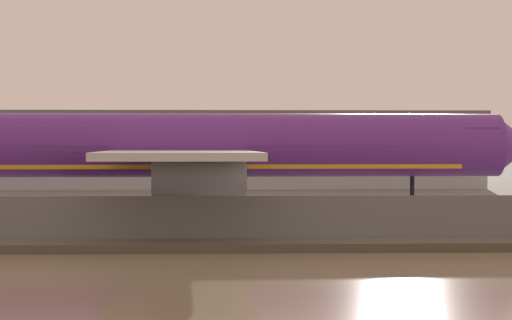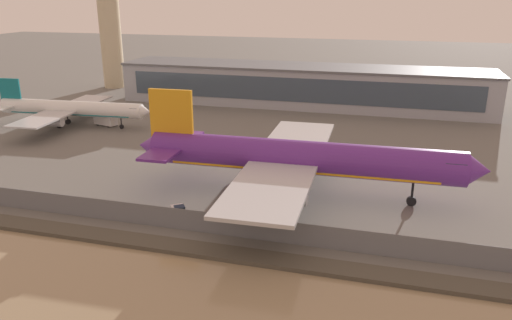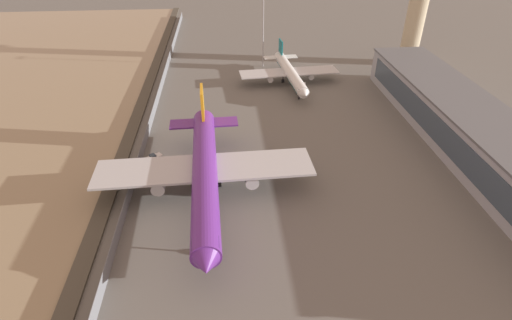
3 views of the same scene
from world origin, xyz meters
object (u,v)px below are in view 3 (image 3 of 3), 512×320
(cargo_jet_purple, at_px, (205,171))
(apron_light_mast_apron_east, at_px, (263,28))
(ops_van, at_px, (302,88))
(baggage_tug, at_px, (155,158))
(passenger_jet_white_teal, at_px, (290,72))

(cargo_jet_purple, bearing_deg, apron_light_mast_apron_east, 165.62)
(ops_van, height_order, apron_light_mast_apron_east, apron_light_mast_apron_east)
(cargo_jet_purple, bearing_deg, baggage_tug, -137.74)
(cargo_jet_purple, height_order, baggage_tug, cargo_jet_purple)
(ops_van, bearing_deg, cargo_jet_purple, -30.06)
(baggage_tug, height_order, apron_light_mast_apron_east, apron_light_mast_apron_east)
(apron_light_mast_apron_east, bearing_deg, cargo_jet_purple, -14.38)
(baggage_tug, xyz_separation_m, ops_van, (-34.65, 39.07, 0.47))
(cargo_jet_purple, height_order, ops_van, cargo_jet_purple)
(passenger_jet_white_teal, height_order, baggage_tug, passenger_jet_white_teal)
(cargo_jet_purple, distance_m, apron_light_mast_apron_east, 73.59)
(cargo_jet_purple, relative_size, baggage_tug, 13.92)
(cargo_jet_purple, height_order, passenger_jet_white_teal, cargo_jet_purple)
(cargo_jet_purple, xyz_separation_m, baggage_tug, (-12.78, -11.61, -4.72))
(baggage_tug, distance_m, ops_van, 52.22)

